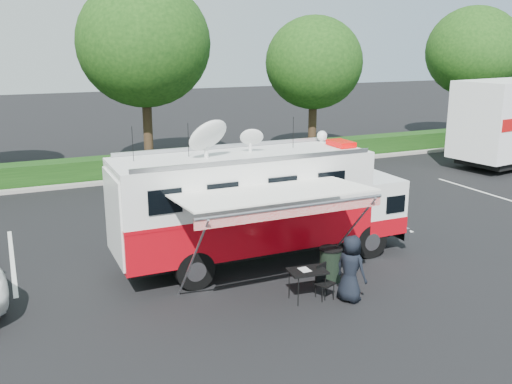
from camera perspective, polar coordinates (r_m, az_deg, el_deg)
ground_plane at (r=16.29m, az=0.73°, el=-6.89°), size 120.00×120.00×0.00m
back_border at (r=27.69m, az=-8.66°, el=12.52°), size 60.00×6.14×8.87m
stall_lines at (r=18.72m, az=-4.56°, el=-4.00°), size 24.12×5.50×0.01m
command_truck at (r=15.71m, az=0.51°, el=-1.13°), size 8.30×2.29×3.99m
awning at (r=13.11m, az=1.93°, el=-0.50°), size 4.53×2.36×2.74m
person at (r=14.12m, az=9.32°, el=-10.64°), size 0.78×0.94×1.64m
folding_table at (r=13.76m, az=5.16°, el=-7.96°), size 0.96×0.73×0.76m
folding_chair at (r=14.01m, az=6.71°, el=-8.58°), size 0.52×0.55×0.83m
trash_bin at (r=14.97m, az=7.44°, el=-7.17°), size 0.60×0.60×0.89m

